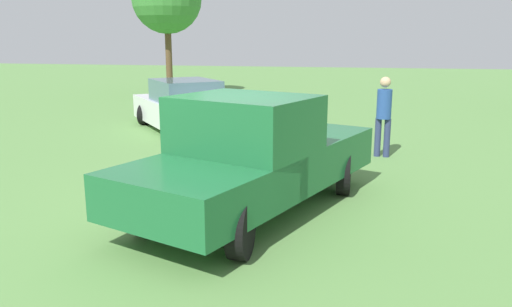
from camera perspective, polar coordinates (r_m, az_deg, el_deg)
name	(u,v)px	position (r m, az deg, el deg)	size (l,w,h in m)	color
ground_plane	(225,208)	(7.92, -3.51, -6.13)	(80.00, 80.00, 0.00)	#5B8C47
pickup_truck	(251,154)	(7.42, -0.52, -0.07)	(5.11, 3.42, 1.79)	black
sedan_near	(184,107)	(14.51, -8.17, 5.17)	(4.55, 4.17, 1.46)	black
person_bystander	(384,112)	(11.45, 14.23, 4.58)	(0.36, 0.36, 1.77)	navy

